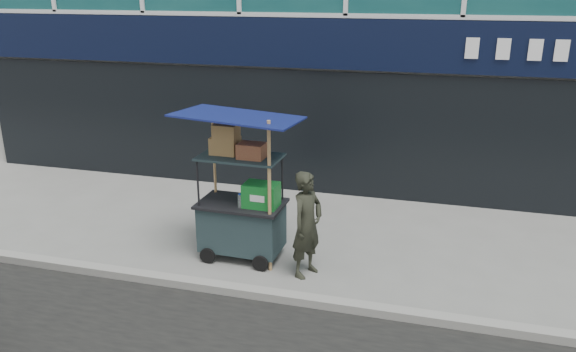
% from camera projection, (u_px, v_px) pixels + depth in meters
% --- Properties ---
extents(ground, '(80.00, 80.00, 0.00)m').
position_uv_depth(ground, '(288.00, 293.00, 7.52)').
color(ground, slate).
rests_on(ground, ground).
extents(curb, '(80.00, 0.18, 0.12)m').
position_uv_depth(curb, '(284.00, 297.00, 7.32)').
color(curb, gray).
rests_on(curb, ground).
extents(vendor_cart, '(1.71, 1.23, 2.27)m').
position_uv_depth(vendor_cart, '(242.00, 208.00, 8.28)').
color(vendor_cart, '#1B2A2F').
rests_on(vendor_cart, ground).
extents(vendor_man, '(0.56, 0.66, 1.53)m').
position_uv_depth(vendor_man, '(307.00, 224.00, 7.78)').
color(vendor_man, black).
rests_on(vendor_man, ground).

